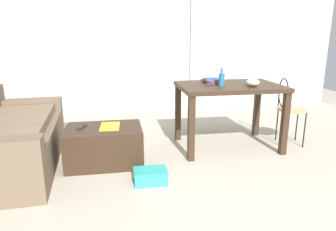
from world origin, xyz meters
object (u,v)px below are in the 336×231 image
(bottle_far, at_px, (221,79))
(scissors, at_px, (250,80))
(couch, at_px, (7,140))
(bowl, at_px, (253,83))
(tv_remote_primary, at_px, (82,127))
(book_stack, at_px, (212,81))
(shoebox, at_px, (150,176))
(coffee_table, at_px, (104,145))
(wire_chair, at_px, (288,104))
(magazine, at_px, (110,126))
(craft_table, at_px, (229,94))
(bottle_near, at_px, (223,73))

(bottle_far, bearing_deg, scissors, 33.81)
(couch, xyz_separation_m, bowl, (2.71, 0.01, 0.53))
(tv_remote_primary, bearing_deg, scissors, 31.75)
(couch, xyz_separation_m, book_stack, (2.32, 0.34, 0.51))
(bowl, bearing_deg, couch, -179.80)
(couch, xyz_separation_m, shoebox, (1.44, -0.63, -0.23))
(coffee_table, xyz_separation_m, bowl, (1.71, 0.08, 0.63))
(wire_chair, xyz_separation_m, magazine, (-2.20, -0.22, -0.12))
(craft_table, bearing_deg, wire_chair, -2.61)
(craft_table, xyz_separation_m, scissors, (0.38, 0.25, 0.12))
(bottle_far, height_order, scissors, bottle_far)
(coffee_table, bearing_deg, bottle_far, 7.12)
(bottle_far, distance_m, shoebox, 1.42)
(coffee_table, bearing_deg, book_stack, 17.32)
(bowl, height_order, book_stack, bowl)
(couch, height_order, craft_table, craft_table)
(craft_table, relative_size, tv_remote_primary, 7.46)
(craft_table, distance_m, book_stack, 0.27)
(book_stack, bearing_deg, bottle_near, 34.73)
(wire_chair, height_order, shoebox, wire_chair)
(couch, distance_m, bottle_far, 2.43)
(magazine, distance_m, shoebox, 0.76)
(couch, xyz_separation_m, magazine, (1.07, -0.06, 0.11))
(magazine, relative_size, shoebox, 0.95)
(coffee_table, bearing_deg, magazine, 10.23)
(bowl, relative_size, tv_remote_primary, 0.96)
(bowl, distance_m, magazine, 1.69)
(wire_chair, xyz_separation_m, book_stack, (-0.94, 0.18, 0.28))
(bottle_far, bearing_deg, magazine, -173.04)
(tv_remote_primary, bearing_deg, wire_chair, 23.27)
(craft_table, relative_size, bowl, 7.81)
(magazine, xyz_separation_m, shoebox, (0.37, -0.57, -0.34))
(bottle_far, bearing_deg, coffee_table, -172.88)
(bottle_near, height_order, scissors, bottle_near)
(craft_table, distance_m, bowl, 0.32)
(bowl, bearing_deg, shoebox, -153.43)
(couch, height_order, coffee_table, couch)
(book_stack, bearing_deg, craft_table, -40.25)
(bowl, bearing_deg, scissors, 68.63)
(wire_chair, distance_m, scissors, 0.55)
(tv_remote_primary, xyz_separation_m, magazine, (0.30, -0.02, -0.00))
(bowl, distance_m, tv_remote_primary, 1.98)
(couch, distance_m, magazine, 1.08)
(coffee_table, height_order, bowl, bowl)
(couch, relative_size, bottle_far, 9.20)
(coffee_table, distance_m, book_stack, 1.51)
(tv_remote_primary, bearing_deg, book_stack, 32.57)
(couch, bearing_deg, craft_table, 4.32)
(bowl, bearing_deg, coffee_table, -177.19)
(bottle_near, distance_m, bottle_far, 0.40)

